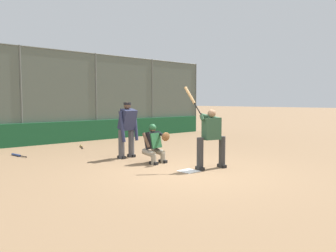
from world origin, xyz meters
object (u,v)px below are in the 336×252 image
object	(u,v)px
umpire_home	(127,128)
spare_bat_near_backstop	(17,155)
spare_bat_by_padding	(81,146)
catcher_behind_plate	(155,143)
batter_at_plate	(211,137)

from	to	relation	value
umpire_home	spare_bat_near_backstop	bearing A→B (deg)	-53.34
umpire_home	spare_bat_by_padding	size ratio (longest dim) A/B	2.03
umpire_home	spare_bat_near_backstop	size ratio (longest dim) A/B	1.95
spare_bat_near_backstop	catcher_behind_plate	bearing A→B (deg)	-156.22
umpire_home	spare_bat_by_padding	xyz separation A→B (m)	(-0.02, -3.08, -0.88)
catcher_behind_plate	umpire_home	xyz separation A→B (m)	(0.10, -1.19, 0.35)
batter_at_plate	spare_bat_near_backstop	size ratio (longest dim) A/B	2.41
umpire_home	batter_at_plate	bearing A→B (deg)	96.99
batter_at_plate	spare_bat_near_backstop	world-z (taller)	batter_at_plate
batter_at_plate	umpire_home	bearing A→B (deg)	-61.80
batter_at_plate	spare_bat_by_padding	bearing A→B (deg)	-69.40
spare_bat_by_padding	batter_at_plate	bearing A→B (deg)	-151.39
umpire_home	spare_bat_by_padding	distance (m)	3.20
spare_bat_near_backstop	spare_bat_by_padding	size ratio (longest dim) A/B	1.04
catcher_behind_plate	umpire_home	world-z (taller)	umpire_home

